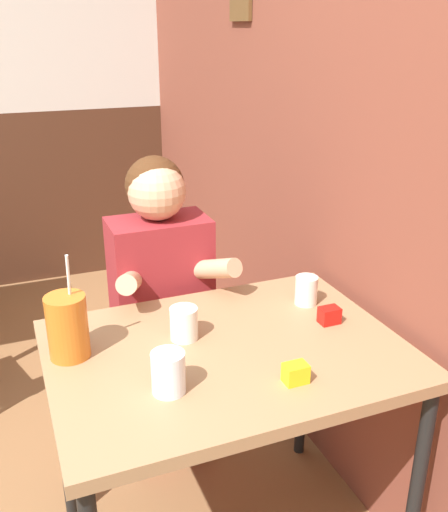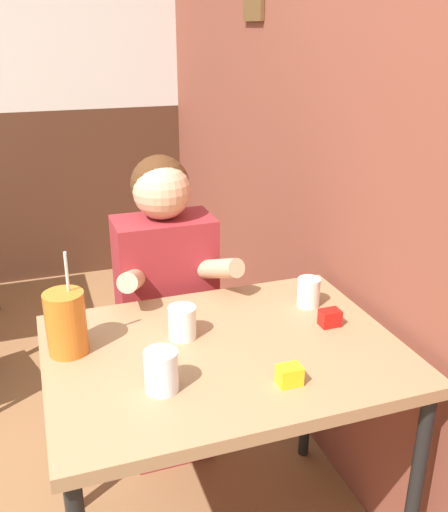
{
  "view_description": "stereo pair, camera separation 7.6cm",
  "coord_description": "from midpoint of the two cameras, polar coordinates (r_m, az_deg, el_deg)",
  "views": [
    {
      "loc": [
        0.2,
        -0.96,
        1.58
      ],
      "look_at": [
        0.76,
        0.45,
        0.97
      ],
      "focal_mm": 40.0,
      "sensor_mm": 36.0,
      "label": 1
    },
    {
      "loc": [
        0.27,
        -0.99,
        1.58
      ],
      "look_at": [
        0.76,
        0.45,
        0.97
      ],
      "focal_mm": 40.0,
      "sensor_mm": 36.0,
      "label": 2
    }
  ],
  "objects": [
    {
      "name": "person_seated",
      "position": [
        2.08,
        -7.23,
        -5.79
      ],
      "size": [
        0.42,
        0.4,
        1.19
      ],
      "color": "maroon",
      "rests_on": "ground_plane"
    },
    {
      "name": "glass_near_pitcher",
      "position": [
        1.41,
        -7.16,
        -11.5
      ],
      "size": [
        0.08,
        0.08,
        0.11
      ],
      "color": "silver",
      "rests_on": "main_table"
    },
    {
      "name": "condiment_mustard",
      "position": [
        1.45,
        5.66,
        -11.61
      ],
      "size": [
        0.06,
        0.04,
        0.05
      ],
      "color": "yellow",
      "rests_on": "main_table"
    },
    {
      "name": "brick_wall_right",
      "position": [
        2.57,
        1.96,
        16.83
      ],
      "size": [
        0.08,
        4.74,
        2.7
      ],
      "color": "brown",
      "rests_on": "ground_plane"
    },
    {
      "name": "cocktail_pitcher",
      "position": [
        1.58,
        -16.72,
        -6.79
      ],
      "size": [
        0.11,
        0.11,
        0.3
      ],
      "color": "#C6661E",
      "rests_on": "main_table"
    },
    {
      "name": "glass_center",
      "position": [
        1.62,
        -5.38,
        -6.74
      ],
      "size": [
        0.08,
        0.08,
        0.09
      ],
      "color": "silver",
      "rests_on": "main_table"
    },
    {
      "name": "glass_far_side",
      "position": [
        1.83,
        7.04,
        -3.43
      ],
      "size": [
        0.07,
        0.07,
        0.09
      ],
      "color": "silver",
      "rests_on": "main_table"
    },
    {
      "name": "main_table",
      "position": [
        1.64,
        -1.09,
        -11.44
      ],
      "size": [
        0.97,
        0.72,
        0.76
      ],
      "color": "#93704C",
      "rests_on": "ground_plane"
    },
    {
      "name": "condiment_ketchup",
      "position": [
        1.73,
        9.25,
        -5.89
      ],
      "size": [
        0.06,
        0.04,
        0.05
      ],
      "color": "#B7140F",
      "rests_on": "main_table"
    }
  ]
}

